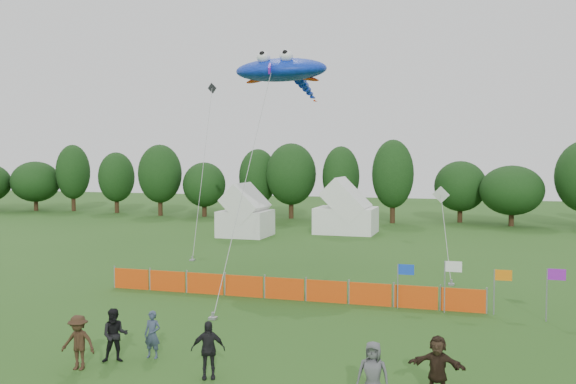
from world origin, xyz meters
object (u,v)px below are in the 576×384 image
(tent_right, at_px, (346,212))
(barrier_fence, at_px, (284,289))
(tent_left, at_px, (246,215))
(stingray_kite, at_px, (284,71))
(spectator_e, at_px, (373,375))
(spectator_c, at_px, (78,342))
(spectator_d, at_px, (208,350))
(spectator_f, at_px, (437,366))
(spectator_b, at_px, (115,335))
(spectator_a, at_px, (152,335))

(tent_right, relative_size, barrier_fence, 0.28)
(tent_left, height_order, tent_right, tent_right)
(tent_left, xyz_separation_m, stingray_kite, (7.22, -12.52, 9.86))
(tent_right, height_order, spectator_e, tent_right)
(spectator_e, bearing_deg, tent_left, 116.51)
(tent_right, distance_m, spectator_c, 36.47)
(spectator_d, distance_m, spectator_f, 6.70)
(spectator_d, bearing_deg, spectator_b, 149.33)
(spectator_d, relative_size, spectator_f, 1.02)
(spectator_a, height_order, spectator_c, spectator_c)
(spectator_e, bearing_deg, spectator_c, 178.37)
(tent_left, bearing_deg, spectator_c, -78.29)
(spectator_b, xyz_separation_m, spectator_f, (10.17, 0.05, -0.02))
(tent_right, relative_size, spectator_b, 2.91)
(spectator_c, xyz_separation_m, spectator_f, (10.86, 1.03, -0.01))
(spectator_c, xyz_separation_m, spectator_e, (9.29, -0.31, 0.03))
(spectator_d, distance_m, spectator_e, 5.16)
(tent_right, distance_m, spectator_d, 36.15)
(tent_right, height_order, barrier_fence, tent_right)
(barrier_fence, xyz_separation_m, spectator_e, (6.04, -11.42, 0.39))
(spectator_c, bearing_deg, spectator_b, 49.86)
(barrier_fence, bearing_deg, spectator_b, -104.17)
(spectator_d, bearing_deg, tent_right, 72.87)
(spectator_c, bearing_deg, tent_right, 83.75)
(tent_right, distance_m, barrier_fence, 25.49)
(tent_left, distance_m, spectator_b, 31.93)
(barrier_fence, xyz_separation_m, spectator_f, (7.62, -10.08, 0.35))
(spectator_a, xyz_separation_m, spectator_d, (2.54, -1.23, 0.09))
(barrier_fence, distance_m, spectator_a, 9.55)
(spectator_b, xyz_separation_m, spectator_d, (3.50, -0.50, -0.00))
(tent_left, xyz_separation_m, tent_right, (7.46, 4.41, 0.06))
(tent_right, height_order, spectator_a, tent_right)
(stingray_kite, bearing_deg, barrier_fence, -72.40)
(tent_right, relative_size, spectator_e, 2.85)
(spectator_b, height_order, spectator_c, spectator_b)
(spectator_f, distance_m, stingray_kite, 23.73)
(barrier_fence, bearing_deg, spectator_c, -106.29)
(spectator_c, distance_m, spectator_e, 9.29)
(spectator_b, xyz_separation_m, spectator_c, (-0.69, -0.98, -0.01))
(tent_left, xyz_separation_m, spectator_e, (15.93, -32.35, -0.86))
(spectator_e, distance_m, stingray_kite, 24.16)
(spectator_c, bearing_deg, tent_left, 96.74)
(spectator_f, bearing_deg, tent_right, 111.59)
(spectator_d, bearing_deg, stingray_kite, 78.25)
(spectator_d, relative_size, stingray_kite, 0.09)
(tent_right, xyz_separation_m, spectator_e, (8.47, -36.76, -0.92))
(spectator_f, bearing_deg, spectator_c, -168.85)
(barrier_fence, relative_size, spectator_e, 10.06)
(spectator_b, bearing_deg, tent_left, 76.49)
(spectator_d, height_order, stingray_kite, stingray_kite)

